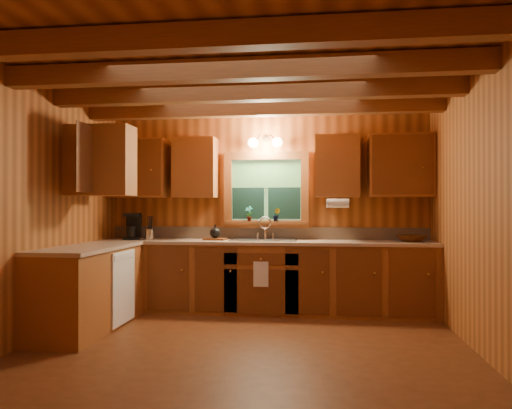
{
  "coord_description": "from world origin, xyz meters",
  "views": [
    {
      "loc": [
        0.66,
        -4.43,
        1.31
      ],
      "look_at": [
        0.0,
        0.8,
        1.35
      ],
      "focal_mm": 33.66,
      "sensor_mm": 36.0,
      "label": 1
    }
  ],
  "objects_px": {
    "coffee_maker": "(133,226)",
    "cutting_board": "(215,239)",
    "wicker_basket": "(412,238)",
    "sink": "(264,244)"
  },
  "relations": [
    {
      "from": "coffee_maker",
      "to": "cutting_board",
      "type": "bearing_deg",
      "value": -14.24
    },
    {
      "from": "coffee_maker",
      "to": "wicker_basket",
      "type": "relative_size",
      "value": 1.04
    },
    {
      "from": "sink",
      "to": "cutting_board",
      "type": "xyz_separation_m",
      "value": [
        -0.63,
        0.01,
        0.06
      ]
    },
    {
      "from": "coffee_maker",
      "to": "wicker_basket",
      "type": "xyz_separation_m",
      "value": [
        3.53,
        0.01,
        -0.13
      ]
    },
    {
      "from": "sink",
      "to": "cutting_board",
      "type": "relative_size",
      "value": 2.95
    },
    {
      "from": "wicker_basket",
      "to": "coffee_maker",
      "type": "bearing_deg",
      "value": -179.82
    },
    {
      "from": "sink",
      "to": "coffee_maker",
      "type": "height_order",
      "value": "coffee_maker"
    },
    {
      "from": "coffee_maker",
      "to": "cutting_board",
      "type": "relative_size",
      "value": 1.25
    },
    {
      "from": "cutting_board",
      "to": "coffee_maker",
      "type": "bearing_deg",
      "value": -172.43
    },
    {
      "from": "coffee_maker",
      "to": "wicker_basket",
      "type": "bearing_deg",
      "value": -15.33
    }
  ]
}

